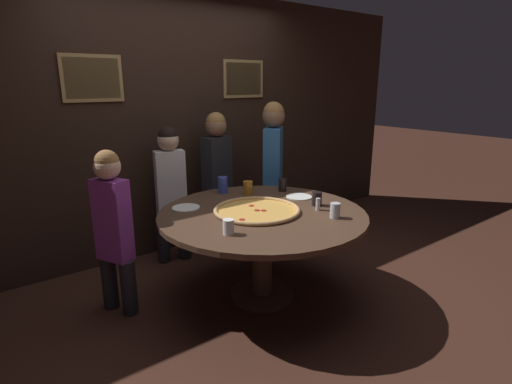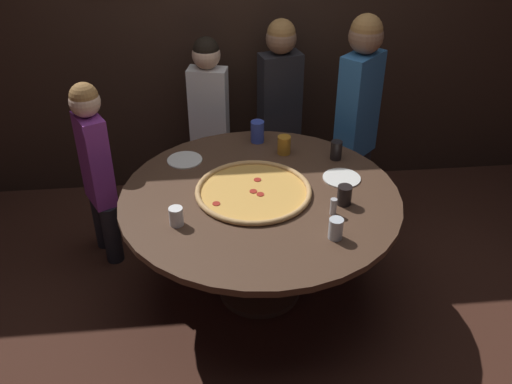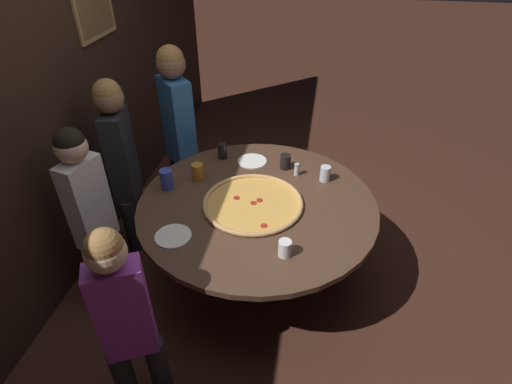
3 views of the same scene
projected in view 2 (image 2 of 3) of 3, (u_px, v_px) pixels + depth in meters
ground_plane at (260, 290)px, 3.69m from camera, size 24.00×24.00×0.00m
back_wall at (240, 25)px, 4.16m from camera, size 6.40×0.08×2.60m
dining_table at (260, 213)px, 3.36m from camera, size 1.62×1.62×0.74m
giant_pizza at (253, 191)px, 3.30m from camera, size 0.68×0.68×0.03m
drink_cup_front_edge at (336, 229)px, 2.92m from camera, size 0.08×0.08×0.11m
drink_cup_beside_pizza at (344, 195)px, 3.18m from camera, size 0.08×0.08×0.11m
drink_cup_far_left at (257, 132)px, 3.80m from camera, size 0.09×0.09×0.15m
drink_cup_near_right at (176, 216)px, 3.02m from camera, size 0.08×0.08×0.10m
drink_cup_centre_back at (284, 145)px, 3.67m from camera, size 0.09×0.09×0.12m
drink_cup_far_right at (336, 150)px, 3.61m from camera, size 0.07×0.07×0.12m
white_plate_near_front at (185, 160)px, 3.62m from camera, size 0.22×0.22×0.01m
white_plate_beside_cup at (342, 178)px, 3.43m from camera, size 0.23×0.23×0.01m
condiment_shaker at (333, 207)px, 3.10m from camera, size 0.04×0.04×0.10m
diner_centre_back at (209, 114)px, 4.17m from camera, size 0.35×0.21×1.33m
diner_far_left at (358, 110)px, 3.96m from camera, size 0.37×0.36×1.53m
diner_far_right at (96, 164)px, 3.63m from camera, size 0.24×0.33×1.26m
diner_side_right at (280, 104)px, 4.18m from camera, size 0.38×0.22×1.43m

